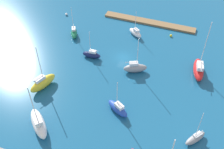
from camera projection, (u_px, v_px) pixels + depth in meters
name	position (u px, v px, depth m)	size (l,w,h in m)	color
water	(123.00, 57.00, 71.67)	(160.00, 160.00, 0.00)	#19567F
pier_dock	(149.00, 22.00, 83.11)	(27.71, 2.67, 0.59)	olive
sailboat_gray_east_end	(195.00, 138.00, 53.04)	(4.16, 4.84, 8.70)	gray
sailboat_white_lone_south	(38.00, 123.00, 54.62)	(7.34, 7.15, 11.56)	white
sailboat_green_near_pier	(74.00, 33.00, 77.84)	(3.67, 5.06, 9.28)	#19724C
sailboat_yellow_inner_mooring	(43.00, 83.00, 62.91)	(4.24, 7.20, 11.61)	yellow
sailboat_blue_lone_north	(118.00, 108.00, 58.13)	(5.84, 4.43, 8.58)	#2347B2
sailboat_red_along_channel	(199.00, 69.00, 66.31)	(3.70, 8.06, 14.46)	red
sailboat_gray_west_end	(135.00, 68.00, 66.91)	(5.99, 4.14, 11.06)	gray
sailboat_white_by_breakwater	(135.00, 33.00, 78.15)	(4.98, 4.29, 7.67)	white
sailboat_navy_off_beacon	(92.00, 54.00, 71.09)	(4.90, 1.88, 7.98)	#141E4C
mooring_buoy_yellow	(171.00, 36.00, 78.05)	(0.71, 0.71, 0.71)	yellow
mooring_buoy_white	(66.00, 14.00, 86.17)	(0.77, 0.77, 0.77)	white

